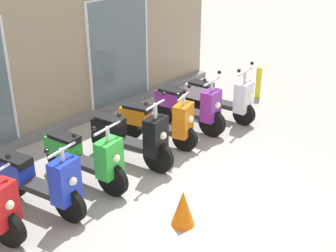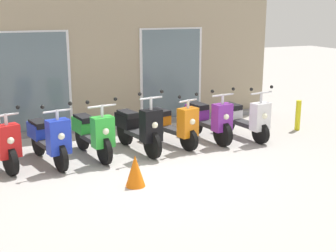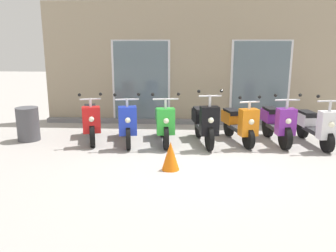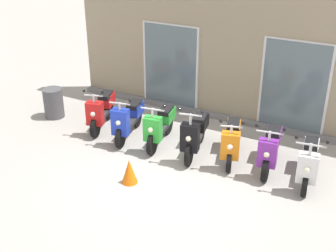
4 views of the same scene
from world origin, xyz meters
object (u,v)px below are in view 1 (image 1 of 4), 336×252
object	(u,v)px
scooter_blue	(39,179)
curb_bollard	(258,83)
scooter_black	(132,136)
scooter_white	(220,97)
scooter_green	(85,157)
traffic_cone	(183,208)
scooter_purple	(189,107)
scooter_orange	(158,121)

from	to	relation	value
scooter_blue	curb_bollard	world-z (taller)	scooter_blue
scooter_black	scooter_white	distance (m)	2.46
scooter_blue	scooter_white	size ratio (longest dim) A/B	1.03
scooter_blue	scooter_green	world-z (taller)	scooter_green
scooter_blue	traffic_cone	world-z (taller)	scooter_blue
scooter_black	scooter_green	bearing A→B (deg)	177.02
scooter_white	scooter_green	bearing A→B (deg)	-179.94
curb_bollard	scooter_purple	bearing A→B (deg)	178.42
scooter_green	scooter_white	bearing A→B (deg)	0.06
scooter_green	scooter_white	world-z (taller)	scooter_green
scooter_blue	scooter_purple	size ratio (longest dim) A/B	1.03
scooter_green	traffic_cone	world-z (taller)	scooter_green
scooter_green	curb_bollard	bearing A→B (deg)	0.66
scooter_green	scooter_orange	world-z (taller)	scooter_green
scooter_purple	scooter_green	bearing A→B (deg)	-177.30
traffic_cone	scooter_black	bearing A→B (deg)	68.44
scooter_blue	scooter_white	xyz separation A→B (m)	(4.19, 0.06, -0.03)
scooter_green	scooter_purple	bearing A→B (deg)	2.70
scooter_blue	scooter_white	world-z (taller)	same
scooter_purple	scooter_white	distance (m)	0.82
scooter_white	scooter_purple	bearing A→B (deg)	171.86
scooter_purple	scooter_blue	bearing A→B (deg)	-177.08
scooter_orange	traffic_cone	xyz separation A→B (m)	(-1.46, -1.84, -0.20)
scooter_blue	scooter_black	distance (m)	1.74
scooter_purple	curb_bollard	distance (m)	2.31
scooter_blue	curb_bollard	xyz separation A→B (m)	(5.69, 0.11, -0.13)
scooter_green	scooter_purple	xyz separation A→B (m)	(2.55, 0.12, -0.01)
curb_bollard	traffic_cone	xyz separation A→B (m)	(-4.62, -1.79, -0.09)
scooter_black	traffic_cone	size ratio (longest dim) A/B	3.09
scooter_green	scooter_orange	distance (m)	1.70
scooter_black	scooter_purple	xyz separation A→B (m)	(1.64, 0.17, -0.03)
curb_bollard	scooter_green	bearing A→B (deg)	-179.34
scooter_white	scooter_orange	bearing A→B (deg)	176.25
scooter_blue	scooter_orange	xyz separation A→B (m)	(2.53, 0.16, -0.02)
scooter_purple	scooter_orange	bearing A→B (deg)	-179.49
scooter_green	scooter_orange	xyz separation A→B (m)	(1.70, 0.11, -0.02)
scooter_orange	scooter_white	size ratio (longest dim) A/B	0.96
scooter_orange	curb_bollard	bearing A→B (deg)	-1.02
scooter_black	scooter_blue	bearing A→B (deg)	-179.82
scooter_green	scooter_white	size ratio (longest dim) A/B	1.01
scooter_black	traffic_cone	xyz separation A→B (m)	(-0.66, -1.68, -0.24)
scooter_black	curb_bollard	xyz separation A→B (m)	(3.95, 0.10, -0.15)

